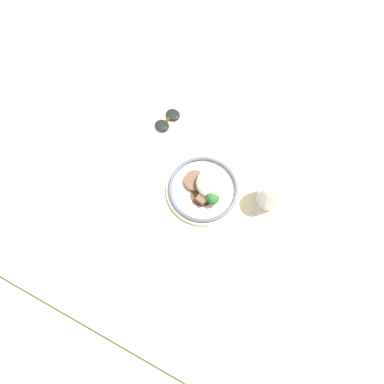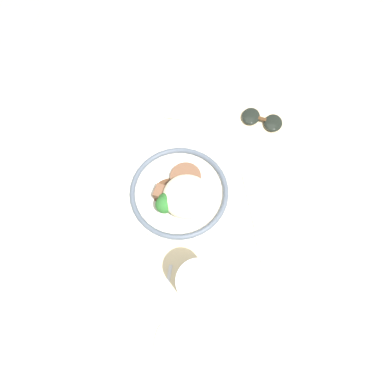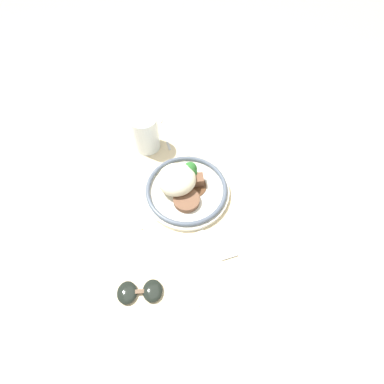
{
  "view_description": "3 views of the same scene",
  "coord_description": "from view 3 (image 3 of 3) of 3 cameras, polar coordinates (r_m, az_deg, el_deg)",
  "views": [
    {
      "loc": [
        0.11,
        -0.3,
        0.93
      ],
      "look_at": [
        -0.03,
        -0.01,
        0.06
      ],
      "focal_mm": 28.0,
      "sensor_mm": 36.0,
      "label": 1
    },
    {
      "loc": [
        0.24,
        0.07,
        0.67
      ],
      "look_at": [
        -0.0,
        0.04,
        0.07
      ],
      "focal_mm": 28.0,
      "sensor_mm": 36.0,
      "label": 2
    },
    {
      "loc": [
        -0.41,
        0.13,
        0.74
      ],
      "look_at": [
        -0.03,
        0.01,
        0.08
      ],
      "focal_mm": 28.0,
      "sensor_mm": 36.0,
      "label": 3
    }
  ],
  "objects": [
    {
      "name": "ground_plane",
      "position": [
        0.86,
        -0.17,
        -0.87
      ],
      "size": [
        8.0,
        8.0,
        0.0
      ],
      "primitive_type": "plane",
      "color": "tan"
    },
    {
      "name": "dining_table",
      "position": [
        0.84,
        -0.17,
        -0.23
      ],
      "size": [
        1.43,
        0.96,
        0.04
      ],
      "color": "beige",
      "rests_on": "ground"
    },
    {
      "name": "napkin",
      "position": [
        0.73,
        0.56,
        -14.39
      ],
      "size": [
        0.18,
        0.16,
        0.0
      ],
      "color": "white",
      "rests_on": "dining_table"
    },
    {
      "name": "plate",
      "position": [
        0.8,
        -1.49,
        1.22
      ],
      "size": [
        0.23,
        0.23,
        0.08
      ],
      "color": "silver",
      "rests_on": "dining_table"
    },
    {
      "name": "juice_glass",
      "position": [
        0.89,
        -8.83,
        10.89
      ],
      "size": [
        0.08,
        0.08,
        0.12
      ],
      "color": "#F4AD19",
      "rests_on": "dining_table"
    },
    {
      "name": "fork",
      "position": [
        0.73,
        0.8,
        -14.05
      ],
      "size": [
        0.02,
        0.17,
        0.0
      ],
      "rotation": [
        0.0,
        0.0,
        1.57
      ],
      "color": "#B7B7BC",
      "rests_on": "napkin"
    },
    {
      "name": "knife",
      "position": [
        0.84,
        -13.48,
        -0.37
      ],
      "size": [
        0.23,
        0.07,
        0.0
      ],
      "rotation": [
        0.0,
        0.0,
        0.27
      ],
      "color": "#B7B7BC",
      "rests_on": "dining_table"
    },
    {
      "name": "spoon",
      "position": [
        0.99,
        -6.03,
        13.22
      ],
      "size": [
        0.17,
        0.02,
        0.01
      ],
      "rotation": [
        0.0,
        0.0,
        -0.01
      ],
      "color": "#B7B7BC",
      "rests_on": "dining_table"
    },
    {
      "name": "sunglasses",
      "position": [
        0.72,
        -9.91,
        -18.21
      ],
      "size": [
        0.07,
        0.11,
        0.02
      ],
      "rotation": [
        0.0,
        0.0,
        -0.23
      ],
      "color": "black",
      "rests_on": "dining_table"
    }
  ]
}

